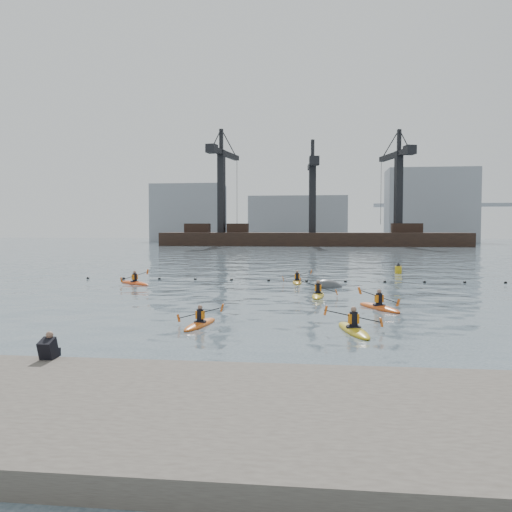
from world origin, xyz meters
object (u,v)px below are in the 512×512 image
Objects in this scene: kayaker_0 at (200,323)px; kayaker_1 at (354,329)px; mooring_buoy at (329,287)px; kayaker_4 at (379,307)px; nav_buoy at (398,270)px; kayaker_3 at (318,294)px; kayaker_2 at (135,282)px; kayaker_5 at (297,281)px.

kayaker_0 is 0.87× the size of kayaker_1.
mooring_buoy is (-0.73, 16.41, -0.11)m from kayaker_1.
kayaker_1 is 6.70m from kayaker_4.
kayaker_0 is at bearing -113.24° from nav_buoy.
nav_buoy is (6.52, 12.72, 0.34)m from mooring_buoy.
kayaker_3 is 5.16m from mooring_buoy.
kayaker_3 is 3.11× the size of nav_buoy.
kayaker_0 is 0.91× the size of kayaker_3.
kayaker_2 is at bearing 118.13° from kayaker_1.
kayaker_5 is 13.24m from nav_buoy.
nav_buoy is at bearing 44.58° from kayaker_5.
mooring_buoy is 14.30m from nav_buoy.
kayaker_0 is 11.78m from kayaker_3.
kayaker_5 is (-3.12, 19.34, -0.01)m from kayaker_1.
kayaker_1 is at bearing -87.45° from mooring_buoy.
kayaker_4 is at bearing -72.63° from kayaker_5.
kayaker_4 is 3.14× the size of nav_buoy.
kayaker_5 reaches higher than mooring_buoy.
kayaker_4 reaches higher than mooring_buoy.
kayaker_3 is (4.97, 10.68, 0.01)m from kayaker_0.
mooring_buoy is (-2.42, 9.93, -0.11)m from kayaker_4.
kayaker_5 is at bearing 129.21° from mooring_buoy.
kayaker_5 is 2.98× the size of nav_buoy.
kayaker_4 reaches higher than kayaker_0.
nav_buoy is at bearing 70.93° from kayaker_3.
kayaker_1 is 22.79m from kayaker_2.
kayaker_4 is 1.68× the size of mooring_buoy.
kayaker_1 is at bearing -101.24° from nav_buoy.
kayaker_4 is at bearing -83.49° from kayaker_2.
kayaker_0 is 0.95× the size of kayaker_5.
kayaker_1 is 1.03× the size of kayaker_4.
kayaker_2 is 1.51× the size of mooring_buoy.
kayaker_4 is 13.72m from kayaker_5.
mooring_buoy is at bearing 84.75° from kayaker_3.
kayaker_1 is 1.15× the size of kayaker_2.
nav_buoy reaches higher than mooring_buoy.
kayaker_5 is at bearing -132.29° from nav_buoy.
kayaker_4 is 10.22m from mooring_buoy.
nav_buoy is (12.24, 28.51, 0.25)m from kayaker_0.
mooring_buoy is at bearing 79.00° from kayaker_1.
kayaker_2 is 0.91× the size of kayaker_3.
kayaker_1 is at bearing -99.76° from kayaker_2.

